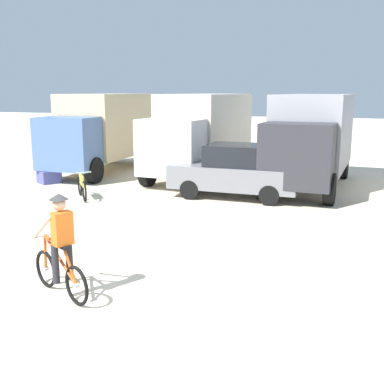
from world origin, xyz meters
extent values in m
plane|color=beige|center=(0.00, 0.00, 0.00)|extent=(120.00, 120.00, 0.00)
cube|color=#CCB78E|center=(-7.27, 12.69, 2.00)|extent=(2.51, 5.25, 2.70)
cube|color=#4C6B9E|center=(-7.20, 9.29, 1.50)|extent=(2.23, 1.55, 2.00)
cube|color=black|center=(-7.18, 8.59, 1.85)|extent=(2.03, 0.12, 0.80)
cylinder|color=black|center=(-6.18, 9.41, 0.50)|extent=(0.34, 1.01, 1.00)
cylinder|color=black|center=(-8.22, 9.36, 0.50)|extent=(0.34, 1.01, 1.00)
cylinder|color=black|center=(-6.29, 14.40, 0.50)|extent=(0.34, 1.01, 1.00)
cylinder|color=black|center=(-8.33, 14.35, 0.50)|extent=(0.34, 1.01, 1.00)
cube|color=beige|center=(-2.75, 12.76, 2.00)|extent=(2.75, 5.35, 2.70)
cube|color=silver|center=(-2.98, 9.36, 1.50)|extent=(2.30, 1.65, 2.00)
cube|color=black|center=(-3.03, 8.67, 1.85)|extent=(2.02, 0.22, 0.80)
cylinder|color=black|center=(-1.95, 9.39, 0.50)|extent=(0.39, 1.02, 1.00)
cylinder|color=black|center=(-3.99, 9.53, 0.50)|extent=(0.39, 1.02, 1.00)
cylinder|color=black|center=(-1.61, 14.37, 0.50)|extent=(0.39, 1.02, 1.00)
cylinder|color=black|center=(-3.65, 14.51, 0.50)|extent=(0.39, 1.02, 1.00)
cube|color=#9E9EA3|center=(1.70, 12.03, 2.00)|extent=(2.67, 5.32, 2.70)
cube|color=#2D2D33|center=(1.52, 8.64, 1.50)|extent=(2.28, 1.61, 2.00)
cube|color=black|center=(1.49, 7.94, 1.85)|extent=(2.03, 0.19, 0.80)
cylinder|color=black|center=(2.55, 8.68, 0.50)|extent=(0.37, 1.02, 1.00)
cylinder|color=black|center=(0.51, 8.79, 0.50)|extent=(0.37, 1.02, 1.00)
cylinder|color=black|center=(2.81, 13.66, 0.50)|extent=(0.37, 1.02, 1.00)
cylinder|color=black|center=(0.77, 13.77, 0.50)|extent=(0.37, 1.02, 1.00)
cube|color=slate|center=(-0.49, 8.78, 0.70)|extent=(4.20, 1.77, 0.76)
cube|color=black|center=(-0.34, 8.78, 1.42)|extent=(2.10, 1.61, 0.68)
cylinder|color=black|center=(-1.79, 8.01, 0.32)|extent=(0.64, 0.22, 0.64)
cylinder|color=black|center=(-1.79, 9.57, 0.32)|extent=(0.64, 0.22, 0.64)
cylinder|color=black|center=(0.81, 8.00, 0.32)|extent=(0.64, 0.22, 0.64)
cylinder|color=black|center=(0.81, 9.56, 0.32)|extent=(0.64, 0.22, 0.64)
torus|color=black|center=(-1.87, 0.46, 0.34)|extent=(0.64, 0.36, 0.68)
cylinder|color=silver|center=(-1.87, 0.46, 0.34)|extent=(0.11, 0.11, 0.08)
torus|color=black|center=(-0.93, -0.01, 0.34)|extent=(0.64, 0.36, 0.68)
cylinder|color=silver|center=(-0.93, -0.01, 0.34)|extent=(0.11, 0.11, 0.08)
cylinder|color=#E05119|center=(-1.37, 0.21, 0.66)|extent=(0.94, 0.50, 0.68)
cylinder|color=#E05119|center=(-1.53, 0.29, 0.94)|extent=(0.61, 0.34, 0.13)
cylinder|color=#E05119|center=(-1.08, 0.07, 0.62)|extent=(0.37, 0.22, 0.59)
cylinder|color=#E05119|center=(-1.84, 0.45, 0.66)|extent=(0.11, 0.09, 0.64)
cylinder|color=silver|center=(-1.82, 0.44, 0.98)|extent=(0.26, 0.48, 0.04)
cube|color=black|center=(-1.24, 0.14, 0.93)|extent=(0.27, 0.21, 0.06)
cube|color=orange|center=(-1.25, 0.15, 1.24)|extent=(0.32, 0.38, 0.56)
sphere|color=tan|center=(-1.31, 0.18, 1.64)|extent=(0.22, 0.22, 0.22)
cone|color=#333333|center=(-1.31, 0.18, 1.77)|extent=(0.32, 0.32, 0.10)
cylinder|color=#26262B|center=(-1.37, 0.06, 0.63)|extent=(0.12, 0.12, 0.66)
cylinder|color=#26262B|center=(-1.25, 0.30, 0.63)|extent=(0.12, 0.12, 0.66)
cylinder|color=tan|center=(-1.64, 0.14, 1.23)|extent=(0.60, 0.29, 0.53)
cylinder|color=tan|center=(-1.48, 0.47, 1.23)|extent=(0.57, 0.36, 0.53)
torus|color=black|center=(-4.83, 6.52, 0.34)|extent=(0.48, 0.56, 0.68)
torus|color=black|center=(-5.50, 7.32, 0.34)|extent=(0.48, 0.56, 0.68)
cube|color=gold|center=(-5.16, 6.92, 0.62)|extent=(0.61, 0.71, 0.36)
cylinder|color=silver|center=(-4.86, 6.56, 0.95)|extent=(0.41, 0.35, 0.04)
cube|color=#4C5199|center=(-7.85, 8.87, 0.24)|extent=(0.98, 0.99, 0.49)
camera|label=1|loc=(3.25, -6.25, 3.46)|focal=44.36mm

